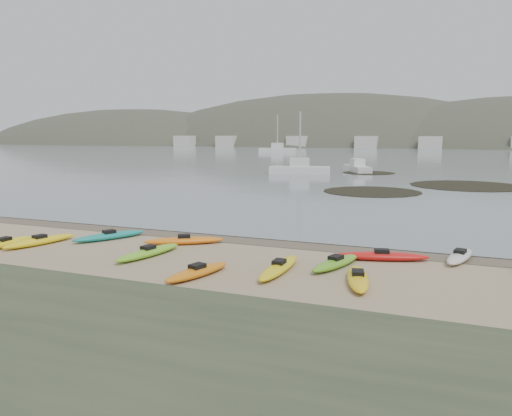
% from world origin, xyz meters
% --- Properties ---
extents(ground, '(600.00, 600.00, 0.00)m').
position_xyz_m(ground, '(0.00, 0.00, 0.00)').
color(ground, tan).
rests_on(ground, ground).
extents(wet_sand, '(60.00, 60.00, 0.00)m').
position_xyz_m(wet_sand, '(0.00, -0.30, 0.00)').
color(wet_sand, brown).
rests_on(wet_sand, ground).
extents(water, '(1200.00, 1200.00, 0.00)m').
position_xyz_m(water, '(0.00, 300.00, 0.01)').
color(water, slate).
rests_on(water, ground).
extents(kayaks, '(19.91, 8.96, 0.34)m').
position_xyz_m(kayaks, '(-0.24, -4.03, 0.17)').
color(kayaks, silver).
rests_on(kayaks, ground).
extents(kelp_mats, '(19.84, 27.86, 0.04)m').
position_xyz_m(kelp_mats, '(5.40, 29.49, 0.03)').
color(kelp_mats, black).
rests_on(kelp_mats, water).
extents(moored_boats, '(89.04, 86.52, 1.33)m').
position_xyz_m(moored_boats, '(-4.01, 78.32, 0.56)').
color(moored_boats, silver).
rests_on(moored_boats, ground).
extents(far_town, '(199.00, 5.00, 4.00)m').
position_xyz_m(far_town, '(6.00, 145.00, 2.00)').
color(far_town, beige).
rests_on(far_town, ground).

